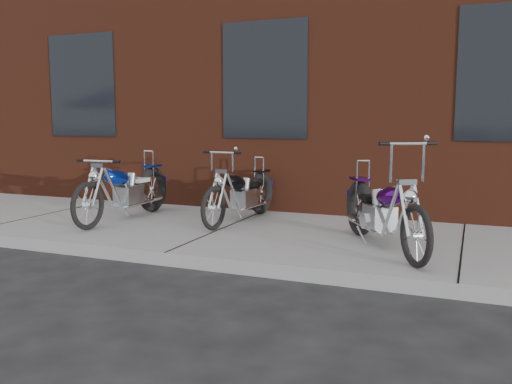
% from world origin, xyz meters
% --- Properties ---
extents(ground, '(120.00, 120.00, 0.00)m').
position_xyz_m(ground, '(0.00, 0.00, 0.00)').
color(ground, black).
rests_on(ground, ground).
extents(sidewalk, '(22.00, 3.00, 0.15)m').
position_xyz_m(sidewalk, '(0.00, 1.50, 0.07)').
color(sidewalk, '#A2A2A1').
rests_on(sidewalk, ground).
extents(building_brick, '(22.00, 10.00, 8.00)m').
position_xyz_m(building_brick, '(0.00, 8.00, 4.00)').
color(building_brick, '#592515').
rests_on(building_brick, ground).
extents(chopper_purple, '(1.24, 1.89, 1.22)m').
position_xyz_m(chopper_purple, '(2.16, 1.11, 0.54)').
color(chopper_purple, black).
rests_on(chopper_purple, sidewalk).
extents(chopper_blue, '(0.54, 2.22, 0.96)m').
position_xyz_m(chopper_blue, '(-1.60, 1.55, 0.55)').
color(chopper_blue, black).
rests_on(chopper_blue, sidewalk).
extents(chopper_third, '(0.49, 2.02, 1.03)m').
position_xyz_m(chopper_third, '(0.01, 2.07, 0.51)').
color(chopper_third, black).
rests_on(chopper_third, sidewalk).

